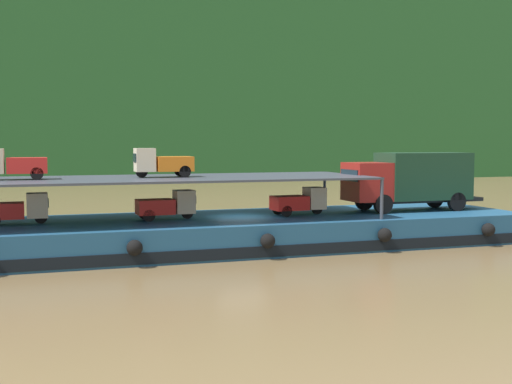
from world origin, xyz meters
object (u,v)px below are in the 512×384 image
covered_lorry (410,179)px  mini_truck_lower_mid (300,201)px  mini_truck_lower_stern (17,209)px  mini_truck_upper_mid (162,163)px  mini_truck_lower_aft (167,205)px  mini_truck_upper_stern (14,164)px  cargo_barge (241,232)px

covered_lorry → mini_truck_lower_mid: size_ratio=2.82×
mini_truck_lower_stern → mini_truck_upper_mid: 6.82m
mini_truck_upper_mid → mini_truck_lower_aft: bearing=-61.6°
covered_lorry → mini_truck_lower_aft: bearing=179.8°
mini_truck_lower_stern → mini_truck_lower_aft: bearing=-3.0°
mini_truck_lower_aft → mini_truck_upper_stern: bearing=177.7°
covered_lorry → mini_truck_lower_stern: (-19.83, 0.40, -1.00)m
cargo_barge → covered_lorry: bearing=-0.5°
mini_truck_lower_mid → mini_truck_upper_mid: bearing=176.5°
mini_truck_upper_stern → covered_lorry: bearing=-0.9°
mini_truck_upper_stern → mini_truck_upper_mid: bearing=-0.1°
mini_truck_lower_stern → mini_truck_upper_stern: (-0.11, -0.07, 2.00)m
mini_truck_lower_aft → mini_truck_upper_stern: size_ratio=1.01×
covered_lorry → mini_truck_lower_aft: size_ratio=2.84×
cargo_barge → mini_truck_upper_mid: mini_truck_upper_mid is taller
mini_truck_upper_mid → covered_lorry: bearing=-1.4°
cargo_barge → mini_truck_upper_stern: (-10.46, 0.25, 3.44)m
mini_truck_upper_stern → mini_truck_upper_mid: same height
cargo_barge → mini_truck_upper_mid: 5.16m
mini_truck_lower_stern → mini_truck_upper_stern: mini_truck_upper_stern is taller
mini_truck_lower_aft → mini_truck_upper_stern: mini_truck_upper_stern is taller
cargo_barge → mini_truck_lower_mid: size_ratio=10.37×
mini_truck_upper_stern → mini_truck_upper_mid: (6.63, -0.01, 0.00)m
cargo_barge → covered_lorry: covered_lorry is taller
mini_truck_lower_stern → mini_truck_lower_mid: same height
cargo_barge → mini_truck_lower_aft: bearing=-179.6°
mini_truck_upper_stern → mini_truck_lower_aft: bearing=-2.3°
cargo_barge → mini_truck_lower_stern: (-10.35, 0.31, 1.44)m
covered_lorry → mini_truck_lower_stern: 19.86m
mini_truck_lower_stern → cargo_barge: bearing=-1.7°
cargo_barge → mini_truck_lower_mid: bearing=-3.6°
covered_lorry → mini_truck_lower_mid: 6.53m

